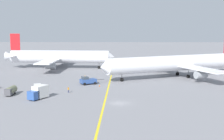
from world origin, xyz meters
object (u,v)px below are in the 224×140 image
object	(u,v)px
pushback_tug	(88,80)
ground_crew_marshaller_foreground	(68,90)
gse_catering_truck_tall	(39,92)
traffic_cone_wingtip_starboard	(100,86)
gse_container_dolly_flat	(38,87)
airliner_at_gate_left	(59,57)
airliner_being_pushed	(176,63)
gse_fuel_bowser_stubby	(11,90)

from	to	relation	value
pushback_tug	ground_crew_marshaller_foreground	world-z (taller)	pushback_tug
pushback_tug	gse_catering_truck_tall	xyz separation A→B (m)	(-11.13, -21.34, 0.48)
gse_catering_truck_tall	traffic_cone_wingtip_starboard	xyz separation A→B (m)	(15.22, 17.68, -1.48)
pushback_tug	traffic_cone_wingtip_starboard	bearing A→B (deg)	-41.80
gse_container_dolly_flat	airliner_at_gate_left	bearing A→B (deg)	93.33
airliner_being_pushed	pushback_tug	world-z (taller)	airliner_being_pushed
airliner_at_gate_left	gse_container_dolly_flat	bearing A→B (deg)	-86.67
gse_container_dolly_flat	traffic_cone_wingtip_starboard	xyz separation A→B (m)	(17.91, 7.86, -0.90)
traffic_cone_wingtip_starboard	ground_crew_marshaller_foreground	bearing A→B (deg)	-131.55
gse_catering_truck_tall	ground_crew_marshaller_foreground	world-z (taller)	gse_catering_truck_tall
pushback_tug	gse_catering_truck_tall	size ratio (longest dim) A/B	1.30
airliner_at_gate_left	gse_fuel_bowser_stubby	bearing A→B (deg)	-93.45
airliner_being_pushed	ground_crew_marshaller_foreground	world-z (taller)	airliner_being_pushed
gse_catering_truck_tall	gse_container_dolly_flat	world-z (taller)	gse_catering_truck_tall
gse_container_dolly_flat	gse_fuel_bowser_stubby	bearing A→B (deg)	-139.97
traffic_cone_wingtip_starboard	airliner_at_gate_left	bearing A→B (deg)	115.94
airliner_being_pushed	gse_container_dolly_flat	size ratio (longest dim) A/B	15.02
airliner_being_pushed	gse_fuel_bowser_stubby	size ratio (longest dim) A/B	11.35
airliner_at_gate_left	traffic_cone_wingtip_starboard	bearing A→B (deg)	-64.06
gse_container_dolly_flat	gse_fuel_bowser_stubby	distance (m)	8.27
airliner_at_gate_left	airliner_being_pushed	distance (m)	54.43
gse_catering_truck_tall	gse_container_dolly_flat	bearing A→B (deg)	105.30
ground_crew_marshaller_foreground	traffic_cone_wingtip_starboard	xyz separation A→B (m)	(8.52, 9.62, -0.62)
airliner_being_pushed	gse_container_dolly_flat	world-z (taller)	airliner_being_pushed
gse_fuel_bowser_stubby	ground_crew_marshaller_foreground	xyz separation A→B (m)	(15.72, 3.56, -0.43)
airliner_at_gate_left	airliner_being_pushed	bearing A→B (deg)	-26.79
gse_container_dolly_flat	traffic_cone_wingtip_starboard	size ratio (longest dim) A/B	6.32
airliner_being_pushed	gse_fuel_bowser_stubby	distance (m)	60.92
airliner_at_gate_left	gse_catering_truck_tall	world-z (taller)	airliner_at_gate_left
gse_container_dolly_flat	pushback_tug	bearing A→B (deg)	39.81
gse_container_dolly_flat	traffic_cone_wingtip_starboard	distance (m)	19.58
traffic_cone_wingtip_starboard	pushback_tug	bearing A→B (deg)	138.20
gse_fuel_bowser_stubby	gse_container_dolly_flat	bearing A→B (deg)	40.03
pushback_tug	gse_fuel_bowser_stubby	world-z (taller)	pushback_tug
gse_catering_truck_tall	gse_container_dolly_flat	size ratio (longest dim) A/B	1.65
pushback_tug	gse_fuel_bowser_stubby	distance (m)	26.26
ground_crew_marshaller_foreground	traffic_cone_wingtip_starboard	distance (m)	12.87
ground_crew_marshaller_foreground	gse_catering_truck_tall	bearing A→B (deg)	-129.71
pushback_tug	ground_crew_marshaller_foreground	xyz separation A→B (m)	(-4.43, -13.27, -0.38)
airliner_being_pushed	gse_container_dolly_flat	distance (m)	52.80
gse_fuel_bowser_stubby	ground_crew_marshaller_foreground	world-z (taller)	gse_fuel_bowser_stubby
gse_catering_truck_tall	traffic_cone_wingtip_starboard	distance (m)	23.38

